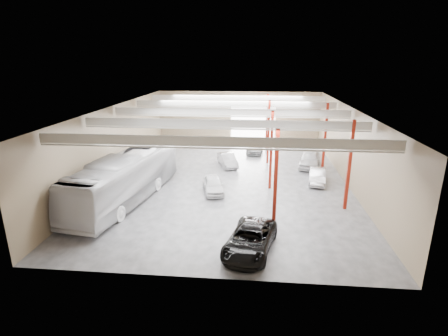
% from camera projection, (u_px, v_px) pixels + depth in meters
% --- Properties ---
extents(depot_shell, '(22.12, 32.12, 7.06)m').
position_uv_depth(depot_shell, '(232.00, 128.00, 32.82)').
color(depot_shell, '#3F3F43').
rests_on(depot_shell, ground).
extents(coach_bus, '(5.40, 14.26, 3.88)m').
position_uv_depth(coach_bus, '(126.00, 178.00, 28.30)').
color(coach_bus, silver).
rests_on(coach_bus, ground).
extents(black_sedan, '(3.69, 5.95, 1.54)m').
position_uv_depth(black_sedan, '(250.00, 239.00, 21.08)').
color(black_sedan, black).
rests_on(black_sedan, ground).
extents(car_row_a, '(2.55, 4.35, 1.39)m').
position_uv_depth(car_row_a, '(213.00, 185.00, 30.45)').
color(car_row_a, white).
rests_on(car_row_a, ground).
extents(car_row_b, '(2.76, 4.50, 1.40)m').
position_uv_depth(car_row_b, '(227.00, 160.00, 37.98)').
color(car_row_b, '#A4A4A9').
rests_on(car_row_b, ground).
extents(car_row_c, '(2.28, 4.76, 1.34)m').
position_uv_depth(car_row_c, '(255.00, 147.00, 43.38)').
color(car_row_c, slate).
rests_on(car_row_c, ground).
extents(car_right_near, '(2.13, 4.34, 1.37)m').
position_uv_depth(car_right_near, '(317.00, 176.00, 32.77)').
color(car_right_near, '#B7B6BC').
rests_on(car_right_near, ground).
extents(car_right_far, '(3.06, 5.37, 1.72)m').
position_uv_depth(car_right_far, '(310.00, 159.00, 37.66)').
color(car_right_far, silver).
rests_on(car_right_far, ground).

